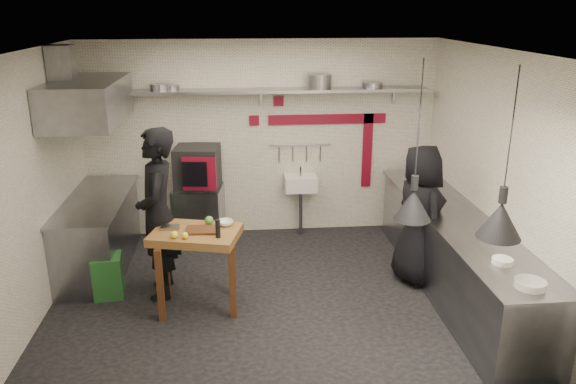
{
  "coord_description": "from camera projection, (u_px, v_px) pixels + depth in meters",
  "views": [
    {
      "loc": [
        -0.34,
        -5.78,
        3.23
      ],
      "look_at": [
        0.22,
        0.3,
        1.19
      ],
      "focal_mm": 35.0,
      "sensor_mm": 36.0,
      "label": 1
    }
  ],
  "objects": [
    {
      "name": "counter_right_top",
      "position": [
        458.0,
        218.0,
        6.41
      ],
      "size": [
        0.76,
        3.9,
        0.03
      ],
      "primitive_type": "cube",
      "color": "slate",
      "rests_on": "counter_right"
    },
    {
      "name": "stock_pot",
      "position": [
        319.0,
        81.0,
        7.69
      ],
      "size": [
        0.36,
        0.36,
        0.2
      ],
      "primitive_type": "cylinder",
      "rotation": [
        0.0,
        0.0,
        -0.06
      ],
      "color": "slate",
      "rests_on": "back_shelf"
    },
    {
      "name": "hand_sink",
      "position": [
        301.0,
        183.0,
        8.13
      ],
      "size": [
        0.46,
        0.34,
        0.22
      ],
      "primitive_type": "cube",
      "color": "silver",
      "rests_on": "wall_back"
    },
    {
      "name": "chef_right",
      "position": [
        419.0,
        215.0,
        6.69
      ],
      "size": [
        0.73,
        0.94,
        1.71
      ],
      "primitive_type": "imported",
      "rotation": [
        0.0,
        0.0,
        1.81
      ],
      "color": "black",
      "rests_on": "floor"
    },
    {
      "name": "pan_far_left",
      "position": [
        160.0,
        87.0,
        7.52
      ],
      "size": [
        0.34,
        0.34,
        0.09
      ],
      "primitive_type": "cylinder",
      "rotation": [
        0.0,
        0.0,
        -0.38
      ],
      "color": "slate",
      "rests_on": "back_shelf"
    },
    {
      "name": "pepper_mill",
      "position": [
        218.0,
        229.0,
        5.84
      ],
      "size": [
        0.06,
        0.06,
        0.2
      ],
      "primitive_type": "cylinder",
      "rotation": [
        0.0,
        0.0,
        0.25
      ],
      "color": "black",
      "rests_on": "prep_table"
    },
    {
      "name": "counter_right",
      "position": [
        455.0,
        255.0,
        6.56
      ],
      "size": [
        0.7,
        3.8,
        0.9
      ],
      "primitive_type": "cube",
      "color": "slate",
      "rests_on": "floor"
    },
    {
      "name": "shelf_bracket_right",
      "position": [
        394.0,
        95.0,
        8.0
      ],
      "size": [
        0.04,
        0.06,
        0.24
      ],
      "primitive_type": "cube",
      "color": "slate",
      "rests_on": "wall_back"
    },
    {
      "name": "wall_left",
      "position": [
        32.0,
        190.0,
        5.86
      ],
      "size": [
        0.04,
        4.2,
        2.8
      ],
      "primitive_type": "cube",
      "color": "silver",
      "rests_on": "floor"
    },
    {
      "name": "combi_oven",
      "position": [
        198.0,
        167.0,
        7.81
      ],
      "size": [
        0.66,
        0.62,
        0.58
      ],
      "primitive_type": "cube",
      "rotation": [
        0.0,
        0.0,
        -0.12
      ],
      "color": "black",
      "rests_on": "oven_stand"
    },
    {
      "name": "oven_door",
      "position": [
        199.0,
        174.0,
        7.49
      ],
      "size": [
        0.46,
        0.08,
        0.46
      ],
      "primitive_type": "cube",
      "rotation": [
        0.0,
        0.0,
        -0.12
      ],
      "color": "maroon",
      "rests_on": "combi_oven"
    },
    {
      "name": "small_bowl_right",
      "position": [
        502.0,
        261.0,
        5.25
      ],
      "size": [
        0.24,
        0.24,
        0.05
      ],
      "primitive_type": "cylinder",
      "rotation": [
        0.0,
        0.0,
        0.3
      ],
      "color": "silver",
      "rests_on": "counter_right_top"
    },
    {
      "name": "back_shelf",
      "position": [
        261.0,
        91.0,
        7.66
      ],
      "size": [
        4.6,
        0.34,
        0.04
      ],
      "primitive_type": "cube",
      "color": "slate",
      "rests_on": "wall_back"
    },
    {
      "name": "red_tile_b",
      "position": [
        254.0,
        120.0,
        7.94
      ],
      "size": [
        0.14,
        0.02,
        0.14
      ],
      "primitive_type": "cube",
      "color": "maroon",
      "rests_on": "wall_back"
    },
    {
      "name": "bowl",
      "position": [
        225.0,
        223.0,
        6.19
      ],
      "size": [
        0.23,
        0.23,
        0.06
      ],
      "primitive_type": "imported",
      "rotation": [
        0.0,
        0.0,
        -0.31
      ],
      "color": "silver",
      "rests_on": "prep_table"
    },
    {
      "name": "floor",
      "position": [
        272.0,
        298.0,
        6.52
      ],
      "size": [
        5.0,
        5.0,
        0.0
      ],
      "primitive_type": "plane",
      "color": "black",
      "rests_on": "ground"
    },
    {
      "name": "wall_front",
      "position": [
        288.0,
        269.0,
        4.09
      ],
      "size": [
        5.0,
        0.04,
        2.8
      ],
      "primitive_type": "cube",
      "color": "silver",
      "rests_on": "floor"
    },
    {
      "name": "hood_duct",
      "position": [
        62.0,
        67.0,
        6.5
      ],
      "size": [
        0.28,
        0.28,
        0.5
      ],
      "primitive_type": "cube",
      "color": "slate",
      "rests_on": "ceiling"
    },
    {
      "name": "pan_right",
      "position": [
        372.0,
        85.0,
        7.77
      ],
      "size": [
        0.34,
        0.34,
        0.08
      ],
      "primitive_type": "cylinder",
      "rotation": [
        0.0,
        0.0,
        -0.25
      ],
      "color": "slate",
      "rests_on": "back_shelf"
    },
    {
      "name": "counter_left",
      "position": [
        99.0,
        234.0,
        7.18
      ],
      "size": [
        0.7,
        1.9,
        0.9
      ],
      "primitive_type": "cube",
      "color": "slate",
      "rests_on": "floor"
    },
    {
      "name": "counter_left_top",
      "position": [
        95.0,
        200.0,
        7.03
      ],
      "size": [
        0.76,
        2.0,
        0.03
      ],
      "primitive_type": "cube",
      "color": "slate",
      "rests_on": "counter_left"
    },
    {
      "name": "red_band_vert",
      "position": [
        367.0,
        151.0,
        8.24
      ],
      "size": [
        0.14,
        0.02,
        1.1
      ],
      "primitive_type": "cube",
      "color": "maroon",
      "rests_on": "wall_back"
    },
    {
      "name": "heat_lamp_far",
      "position": [
        508.0,
        155.0,
        4.53
      ],
      "size": [
        0.38,
        0.38,
        1.44
      ],
      "primitive_type": null,
      "rotation": [
        0.0,
        0.0,
        0.02
      ],
      "color": "black",
      "rests_on": "ceiling"
    },
    {
      "name": "heat_lamp_near",
      "position": [
        418.0,
        142.0,
        5.06
      ],
      "size": [
        0.41,
        0.41,
        1.49
      ],
      "primitive_type": null,
      "rotation": [
        0.0,
        0.0,
        -0.18
      ],
      "color": "black",
      "rests_on": "ceiling"
    },
    {
      "name": "green_bin",
      "position": [
        108.0,
        276.0,
        6.5
      ],
      "size": [
        0.36,
        0.36,
        0.5
      ],
      "primitive_type": "cube",
      "rotation": [
        0.0,
        0.0,
        0.12
      ],
      "color": "#236228",
      "rests_on": "floor"
    },
    {
      "name": "lemon_a",
      "position": [
        174.0,
        235.0,
        5.84
      ],
      "size": [
        0.1,
        0.1,
        0.08
      ],
      "primitive_type": "sphere",
      "rotation": [
        0.0,
        0.0,
        -0.28
      ],
      "color": "yellow",
      "rests_on": "prep_table"
    },
    {
      "name": "plate_stack",
      "position": [
        530.0,
        284.0,
        4.8
      ],
      "size": [
        0.31,
        0.31,
        0.07
      ],
      "primitive_type": "cylinder",
      "rotation": [
        0.0,
        0.0,
        -0.2
      ],
      "color": "silver",
      "rests_on": "counter_right_top"
    },
    {
      "name": "wall_right",
      "position": [
        493.0,
        177.0,
        6.29
      ],
      "size": [
        0.04,
        4.2,
        2.8
      ],
      "primitive_type": "cube",
      "color": "silver",
      "rests_on": "floor"
    },
    {
      "name": "lemon_b",
      "position": [
        185.0,
        235.0,
        5.83
      ],
      "size": [
        0.09,
        0.09,
        0.07
      ],
      "primitive_type": "sphere",
      "rotation": [
        0.0,
        0.0,
        -0.28
      ],
      "color": "yellow",
      "rests_on": "prep_table"
    },
    {
      "name": "chef_left",
      "position": [
        158.0,
        214.0,
        6.33
      ],
      "size": [
        0.53,
        0.76,
        1.98
      ],
      "primitive_type": "imported",
      "rotation": [
        0.0,
        0.0,
        -1.49
      ],
      "color": "black",
      "rests_on": "floor"
    },
    {
      "name": "shelf_bracket_left",
      "position": [
        122.0,
        98.0,
        7.67
      ],
      "size": [
        0.04,
        0.06,
        0.24
      ],
      "primitive_type": "cube",
      "color": "slate",
      "rests_on": "wall_back"
    },
    {
      "name": "oven_glass",
      "position": [
        195.0,
        174.0,
        7.47
      ],
      "size": [
        0.33,
        0.05,
        0.34
      ],
      "primitive_type": "cube",
      "rotation": [
        0.0,
        0.0,
        -0.12
      ],
      "color": "black",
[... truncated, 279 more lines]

